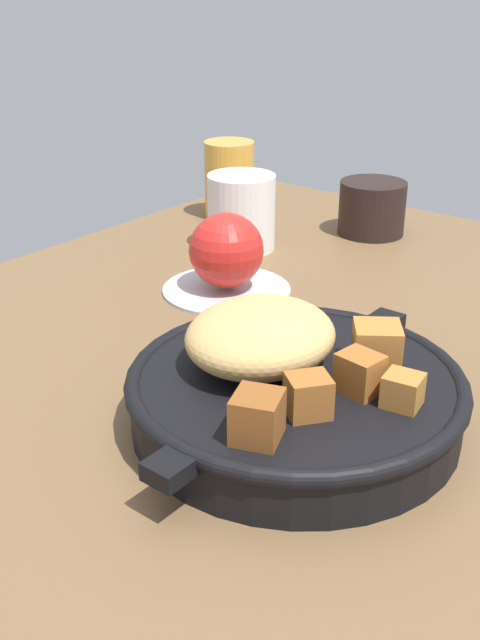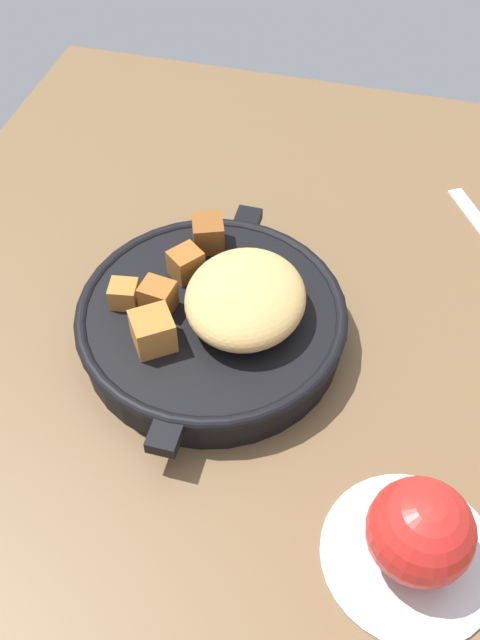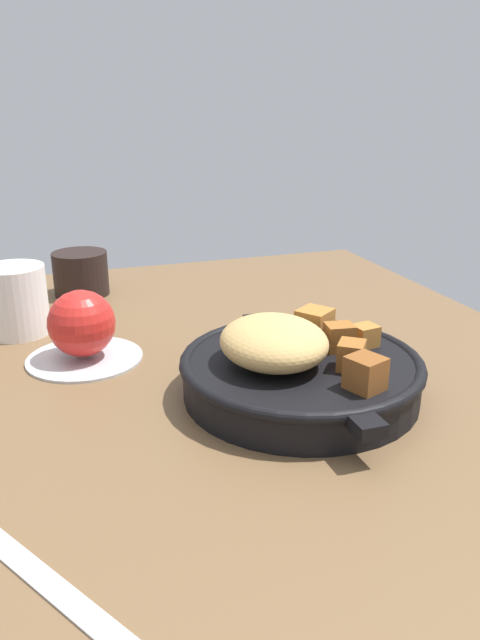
% 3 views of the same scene
% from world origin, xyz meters
% --- Properties ---
extents(ground_plane, '(0.99, 0.78, 0.02)m').
position_xyz_m(ground_plane, '(0.00, 0.00, -0.01)').
color(ground_plane, brown).
extents(cast_iron_skillet, '(0.28, 0.24, 0.08)m').
position_xyz_m(cast_iron_skillet, '(-0.05, -0.05, 0.03)').
color(cast_iron_skillet, black).
rests_on(cast_iron_skillet, ground_plane).
extents(saucer_plate, '(0.13, 0.13, 0.01)m').
position_xyz_m(saucer_plate, '(0.11, 0.14, 0.00)').
color(saucer_plate, '#B7BABF').
rests_on(saucer_plate, ground_plane).
extents(red_apple, '(0.07, 0.07, 0.07)m').
position_xyz_m(red_apple, '(0.11, 0.14, 0.04)').
color(red_apple, red).
rests_on(red_apple, saucer_plate).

